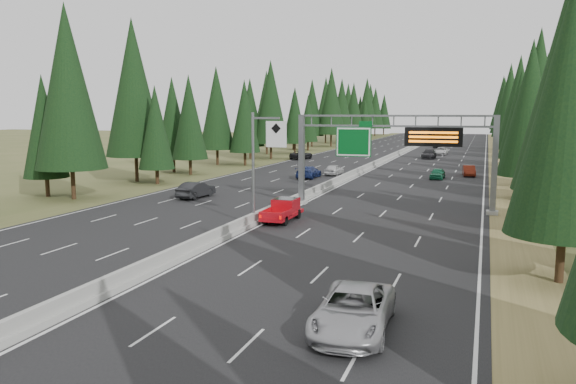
{
  "coord_description": "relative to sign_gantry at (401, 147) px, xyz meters",
  "views": [
    {
      "loc": [
        15.5,
        -11.48,
        8.07
      ],
      "look_at": [
        4.38,
        20.0,
        3.33
      ],
      "focal_mm": 35.0,
      "sensor_mm": 36.0,
      "label": 1
    }
  ],
  "objects": [
    {
      "name": "car_ahead_dkgrey",
      "position": [
        -2.77,
        54.13,
        -4.41
      ],
      "size": [
        2.32,
        5.45,
        1.57
      ],
      "primitive_type": "imported",
      "rotation": [
        0.0,
        0.0,
        -0.02
      ],
      "color": "black",
      "rests_on": "road"
    },
    {
      "name": "car_ahead_green",
      "position": [
        1.19,
        23.27,
        -4.52
      ],
      "size": [
        1.71,
        3.98,
        1.34
      ],
      "primitive_type": "imported",
      "rotation": [
        0.0,
        0.0,
        -0.03
      ],
      "color": "#135738",
      "rests_on": "road"
    },
    {
      "name": "median_barrier",
      "position": [
        -8.92,
        45.12,
        -4.85
      ],
      "size": [
        0.7,
        260.0,
        0.85
      ],
      "color": "gray",
      "rests_on": "road"
    },
    {
      "name": "car_onc_far",
      "position": [
        -23.42,
        45.44,
        -4.45
      ],
      "size": [
        2.94,
        5.54,
        1.48
      ],
      "primitive_type": "imported",
      "rotation": [
        0.0,
        0.0,
        3.05
      ],
      "color": "black",
      "rests_on": "road"
    },
    {
      "name": "shoulder_left",
      "position": [
        -26.72,
        45.12,
        -5.24
      ],
      "size": [
        3.6,
        260.0,
        0.06
      ],
      "primitive_type": "cube",
      "color": "#454F25",
      "rests_on": "ground"
    },
    {
      "name": "silver_minivan",
      "position": [
        2.26,
        -26.88,
        -4.4
      ],
      "size": [
        2.91,
        5.81,
        1.58
      ],
      "primitive_type": "imported",
      "rotation": [
        0.0,
        0.0,
        0.05
      ],
      "color": "#A7A7AC",
      "rests_on": "road"
    },
    {
      "name": "shoulder_right",
      "position": [
        8.88,
        45.12,
        -5.24
      ],
      "size": [
        3.6,
        260.0,
        0.06
      ],
      "primitive_type": "cube",
      "color": "olive",
      "rests_on": "ground"
    },
    {
      "name": "car_ahead_white",
      "position": [
        -1.5,
        64.17,
        -4.49
      ],
      "size": [
        2.52,
        5.09,
        1.39
      ],
      "primitive_type": "imported",
      "rotation": [
        0.0,
        0.0,
        -0.04
      ],
      "color": "silver",
      "rests_on": "road"
    },
    {
      "name": "car_ahead_dkred",
      "position": [
        4.68,
        27.84,
        -4.52
      ],
      "size": [
        1.83,
        4.18,
        1.34
      ],
      "primitive_type": "imported",
      "rotation": [
        0.0,
        0.0,
        0.1
      ],
      "color": "#601B0D",
      "rests_on": "road"
    },
    {
      "name": "tree_row_right",
      "position": [
        12.97,
        32.08,
        3.79
      ],
      "size": [
        12.09,
        243.36,
        18.98
      ],
      "color": "black",
      "rests_on": "ground"
    },
    {
      "name": "sign_gantry",
      "position": [
        0.0,
        0.0,
        0.0
      ],
      "size": [
        16.75,
        0.98,
        7.8
      ],
      "color": "slate",
      "rests_on": "road"
    },
    {
      "name": "hov_sign_pole",
      "position": [
        -8.33,
        -9.92,
        -0.54
      ],
      "size": [
        2.8,
        0.5,
        8.0
      ],
      "color": "slate",
      "rests_on": "road"
    },
    {
      "name": "car_ahead_far",
      "position": [
        -3.86,
        85.05,
        -4.49
      ],
      "size": [
        1.75,
        4.15,
        1.4
      ],
      "primitive_type": "imported",
      "rotation": [
        0.0,
        0.0,
        -0.02
      ],
      "color": "black",
      "rests_on": "road"
    },
    {
      "name": "tree_row_left",
      "position": [
        -30.82,
        45.18,
        3.92
      ],
      "size": [
        12.01,
        242.81,
        18.85
      ],
      "color": "black",
      "rests_on": "ground"
    },
    {
      "name": "road",
      "position": [
        -8.92,
        45.12,
        -5.23
      ],
      "size": [
        32.0,
        260.0,
        0.08
      ],
      "primitive_type": "cube",
      "color": "black",
      "rests_on": "ground"
    },
    {
      "name": "car_onc_white",
      "position": [
        -11.73,
        23.34,
        -4.5
      ],
      "size": [
        1.91,
        4.15,
        1.38
      ],
      "primitive_type": "imported",
      "rotation": [
        0.0,
        0.0,
        3.07
      ],
      "color": "silver",
      "rests_on": "road"
    },
    {
      "name": "car_onc_blue",
      "position": [
        -13.83,
        19.0,
        -4.44
      ],
      "size": [
        2.11,
        5.18,
        1.5
      ],
      "primitive_type": "imported",
      "rotation": [
        0.0,
        0.0,
        3.14
      ],
      "color": "navy",
      "rests_on": "road"
    },
    {
      "name": "car_onc_near",
      "position": [
        -19.04,
        0.13,
        -4.43
      ],
      "size": [
        1.94,
        4.72,
        1.52
      ],
      "primitive_type": "imported",
      "rotation": [
        0.0,
        0.0,
        3.07
      ],
      "color": "black",
      "rests_on": "road"
    },
    {
      "name": "red_pickup",
      "position": [
        -7.42,
        -7.6,
        -4.3
      ],
      "size": [
        1.76,
        4.94,
        1.61
      ],
      "color": "black",
      "rests_on": "road"
    }
  ]
}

